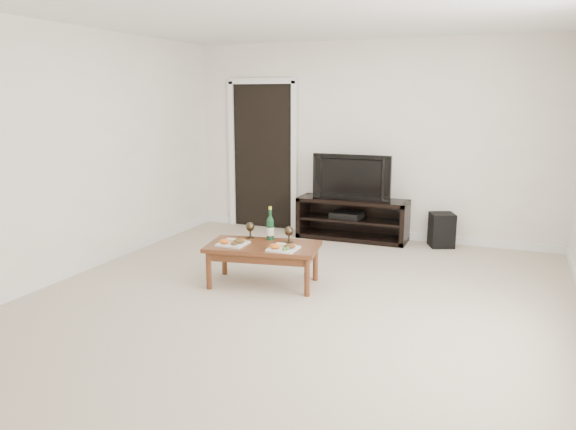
{
  "coord_description": "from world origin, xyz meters",
  "views": [
    {
      "loc": [
        1.79,
        -4.61,
        1.88
      ],
      "look_at": [
        -0.28,
        0.55,
        0.7
      ],
      "focal_mm": 35.0,
      "sensor_mm": 36.0,
      "label": 1
    }
  ],
  "objects_px": {
    "media_console": "(352,219)",
    "subwoofer": "(442,230)",
    "coffee_table": "(263,265)",
    "television": "(353,176)"
  },
  "relations": [
    {
      "from": "media_console",
      "to": "television",
      "type": "xyz_separation_m",
      "value": [
        -0.0,
        0.0,
        0.57
      ]
    },
    {
      "from": "media_console",
      "to": "subwoofer",
      "type": "height_order",
      "value": "media_console"
    },
    {
      "from": "media_console",
      "to": "coffee_table",
      "type": "relative_size",
      "value": 1.32
    },
    {
      "from": "television",
      "to": "coffee_table",
      "type": "relative_size",
      "value": 0.94
    },
    {
      "from": "media_console",
      "to": "coffee_table",
      "type": "xyz_separation_m",
      "value": [
        -0.34,
        -2.14,
        -0.07
      ]
    },
    {
      "from": "coffee_table",
      "to": "television",
      "type": "bearing_deg",
      "value": 81.04
    },
    {
      "from": "subwoofer",
      "to": "television",
      "type": "bearing_deg",
      "value": 160.56
    },
    {
      "from": "media_console",
      "to": "television",
      "type": "relative_size",
      "value": 1.4
    },
    {
      "from": "television",
      "to": "subwoofer",
      "type": "xyz_separation_m",
      "value": [
        1.16,
        0.05,
        -0.63
      ]
    },
    {
      "from": "coffee_table",
      "to": "media_console",
      "type": "bearing_deg",
      "value": 81.04
    }
  ]
}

